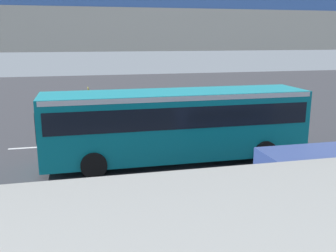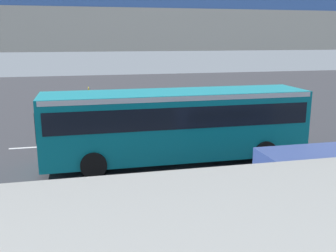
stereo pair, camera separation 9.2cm
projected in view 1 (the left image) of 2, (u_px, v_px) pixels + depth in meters
name	position (u px, v px, depth m)	size (l,w,h in m)	color
ground	(156.00, 155.00, 17.90)	(80.00, 80.00, 0.00)	#38383D
city_bus	(176.00, 120.00, 16.63)	(11.54, 2.85, 3.15)	#0C8493
pedestrian	(212.00, 126.00, 19.94)	(0.38, 0.38, 1.79)	#2D2D38
traffic_sign	(89.00, 104.00, 20.51)	(0.08, 0.60, 2.80)	slate
lane_dash_leftmost	(249.00, 134.00, 21.78)	(2.00, 0.20, 0.01)	silver
lane_dash_left	(182.00, 138.00, 20.89)	(2.00, 0.20, 0.01)	silver
lane_dash_centre	(109.00, 143.00, 19.99)	(2.00, 0.20, 0.01)	silver
lane_dash_right	(29.00, 148.00, 19.10)	(2.00, 0.20, 0.01)	silver
pedestrian_overpass	(285.00, 56.00, 6.36)	(28.97, 2.60, 6.86)	#9E9E99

